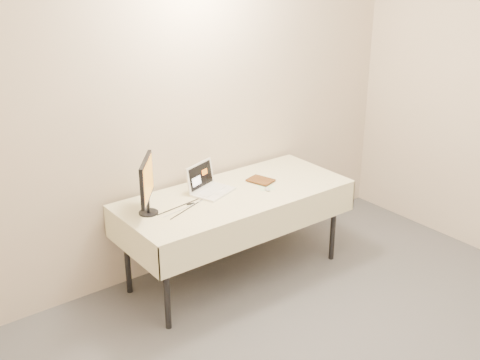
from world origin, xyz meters
TOP-DOWN VIEW (x-y plane):
  - back_wall at (0.00, 2.50)m, footprint 4.00×0.10m
  - table at (0.00, 2.05)m, footprint 1.86×0.81m
  - laptop at (-0.16, 2.19)m, footprint 0.39×0.35m
  - monitor at (-0.73, 2.12)m, footprint 0.27×0.33m
  - book at (0.23, 2.08)m, footprint 0.15×0.06m
  - alarm_clock at (-0.10, 2.34)m, footprint 0.13×0.09m
  - clicker at (0.23, 1.93)m, footprint 0.06×0.09m
  - paper_form at (0.30, 2.06)m, footprint 0.23×0.33m
  - usb_dongle at (-0.40, 2.07)m, footprint 0.06×0.04m

SIDE VIEW (x-z plane):
  - table at x=0.00m, z-range 0.31..1.05m
  - paper_form at x=0.30m, z-range 0.74..0.74m
  - usb_dongle at x=-0.40m, z-range 0.74..0.75m
  - clicker at x=0.23m, z-range 0.74..0.76m
  - alarm_clock at x=-0.10m, z-range 0.74..0.79m
  - laptop at x=-0.16m, z-range 0.68..0.90m
  - book at x=0.23m, z-range 0.74..0.94m
  - monitor at x=-0.73m, z-range 0.77..1.19m
  - back_wall at x=0.00m, z-range 0.00..2.70m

